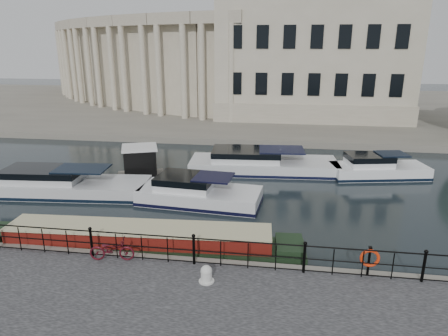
# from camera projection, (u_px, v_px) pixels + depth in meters

# --- Properties ---
(ground_plane) EXTENTS (160.00, 160.00, 0.00)m
(ground_plane) POSITION_uv_depth(u_px,v_px,m) (206.00, 248.00, 17.13)
(ground_plane) COLOR black
(ground_plane) RESTS_ON ground
(far_bank) EXTENTS (120.00, 42.00, 0.55)m
(far_bank) POSITION_uv_depth(u_px,v_px,m) (260.00, 107.00, 53.90)
(far_bank) COLOR #6B665B
(far_bank) RESTS_ON ground_plane
(railing) EXTENTS (24.14, 0.14, 1.22)m
(railing) POSITION_uv_depth(u_px,v_px,m) (194.00, 248.00, 14.65)
(railing) COLOR black
(railing) RESTS_ON near_quay
(civic_building) EXTENTS (53.55, 31.84, 16.85)m
(civic_building) POSITION_uv_depth(u_px,v_px,m) (251.00, 56.00, 47.97)
(civic_building) COLOR #ADA38C
(civic_building) RESTS_ON far_bank
(bicycle) EXTENTS (1.75, 0.81, 0.89)m
(bicycle) POSITION_uv_depth(u_px,v_px,m) (112.00, 249.00, 14.97)
(bicycle) COLOR #4B0D18
(bicycle) RESTS_ON near_quay
(mooring_bollard) EXTENTS (0.54, 0.54, 0.61)m
(mooring_bollard) POSITION_uv_depth(u_px,v_px,m) (206.00, 274.00, 13.65)
(mooring_bollard) COLOR silver
(mooring_bollard) RESTS_ON near_quay
(life_ring_post) EXTENTS (0.68, 0.19, 1.11)m
(life_ring_post) POSITION_uv_depth(u_px,v_px,m) (370.00, 258.00, 13.85)
(life_ring_post) COLOR black
(life_ring_post) RESTS_ON near_quay
(narrowboat) EXTENTS (13.76, 2.57, 1.51)m
(narrowboat) POSITION_uv_depth(u_px,v_px,m) (139.00, 245.00, 16.65)
(narrowboat) COLOR black
(narrowboat) RESTS_ON ground_plane
(harbour_hut) EXTENTS (3.66, 3.37, 2.18)m
(harbour_hut) POSITION_uv_depth(u_px,v_px,m) (140.00, 164.00, 25.80)
(harbour_hut) COLOR #6B665B
(harbour_hut) RESTS_ON ground_plane
(cabin_cruisers) EXTENTS (27.07, 9.91, 1.99)m
(cabin_cruisers) POSITION_uv_depth(u_px,v_px,m) (213.00, 178.00, 24.92)
(cabin_cruisers) COLOR silver
(cabin_cruisers) RESTS_ON ground_plane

